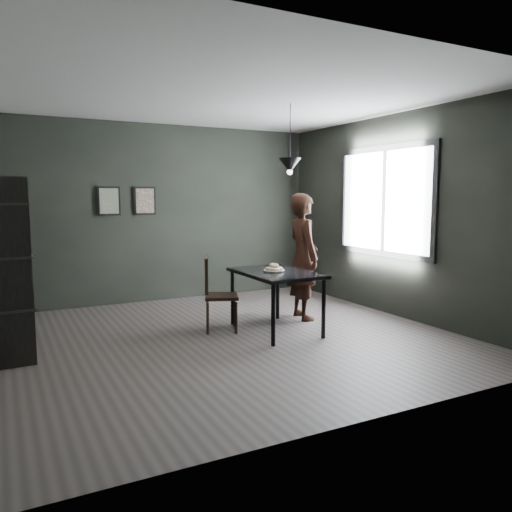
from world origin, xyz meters
name	(u,v)px	position (x,y,z in m)	size (l,w,h in m)	color
ground	(232,337)	(0.00, 0.00, 0.00)	(5.00, 5.00, 0.00)	#36302E
back_wall	(166,213)	(0.00, 2.50, 1.40)	(5.00, 0.10, 2.80)	black
ceiling	(231,95)	(0.00, 0.00, 2.80)	(5.00, 5.00, 0.02)	silver
window_assembly	(384,201)	(2.47, 0.20, 1.60)	(0.04, 1.96, 1.56)	white
cafe_table	(276,278)	(0.60, 0.00, 0.67)	(0.80, 1.20, 0.75)	black
white_plate	(274,271)	(0.58, 0.01, 0.76)	(0.23, 0.23, 0.01)	white
donut_pile	(274,268)	(0.58, 0.01, 0.79)	(0.22, 0.22, 0.09)	#FAE9C3
woman	(303,256)	(1.26, 0.41, 0.86)	(0.63, 0.41, 1.71)	black
wood_chair	(215,289)	(-0.07, 0.36, 0.53)	(0.52, 0.52, 0.93)	black
shelf_unit	(11,270)	(-2.32, 0.30, 0.93)	(0.35, 0.62, 1.86)	black
pendant_lamp	(290,165)	(0.85, 0.10, 2.05)	(0.28, 0.28, 0.86)	black
framed_print_left	(109,201)	(-0.90, 2.47, 1.60)	(0.34, 0.04, 0.44)	black
framed_print_right	(145,201)	(-0.35, 2.47, 1.60)	(0.34, 0.04, 0.44)	black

